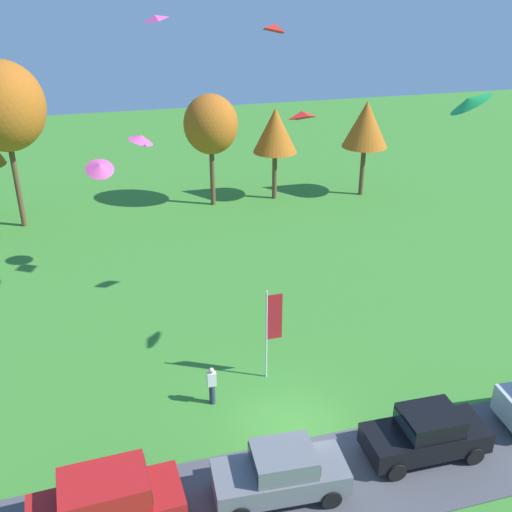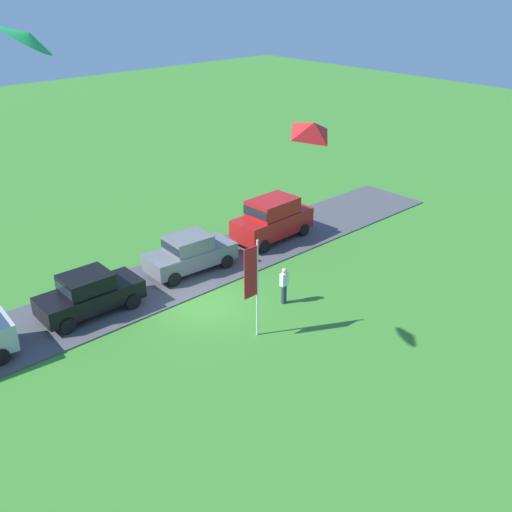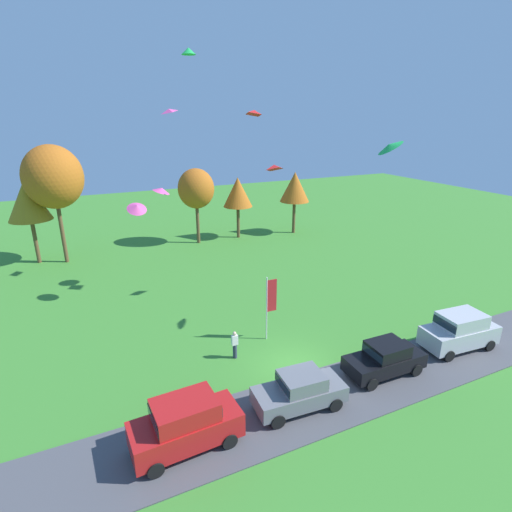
{
  "view_description": "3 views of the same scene",
  "coord_description": "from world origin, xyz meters",
  "px_view_note": "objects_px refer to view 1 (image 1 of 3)",
  "views": [
    {
      "loc": [
        -6.2,
        -16.79,
        15.81
      ],
      "look_at": [
        -0.14,
        4.8,
        5.11
      ],
      "focal_mm": 42.0,
      "sensor_mm": 36.0,
      "label": 1
    },
    {
      "loc": [
        13.68,
        18.46,
        13.36
      ],
      "look_at": [
        1.77,
        5.35,
        4.84
      ],
      "focal_mm": 42.0,
      "sensor_mm": 36.0,
      "label": 2
    },
    {
      "loc": [
        -10.02,
        -16.33,
        13.33
      ],
      "look_at": [
        0.63,
        6.45,
        4.46
      ],
      "focal_mm": 28.0,
      "sensor_mm": 36.0,
      "label": 3
    }
  ],
  "objects_px": {
    "tree_far_right": "(275,131)",
    "kite_delta_high_right": "(100,167)",
    "kite_delta_high_left": "(469,101)",
    "tree_far_left": "(366,125)",
    "kite_delta_trailing_tail": "(141,138)",
    "tree_center_back": "(211,125)",
    "flag_banner": "(272,323)",
    "kite_diamond_over_trees": "(155,18)",
    "person_watching_sky": "(212,385)",
    "tree_left_of_center": "(3,107)",
    "kite_diamond_low_drifter": "(302,114)",
    "car_suv_mid_row": "(106,504)",
    "car_sedan_far_end": "(281,471)",
    "kite_diamond_near_flag": "(275,27)",
    "car_sedan_near_entrance": "(427,432)"
  },
  "relations": [
    {
      "from": "tree_far_right",
      "to": "kite_delta_high_right",
      "type": "xyz_separation_m",
      "value": [
        -12.85,
        -12.45,
        2.02
      ]
    },
    {
      "from": "tree_far_right",
      "to": "kite_delta_high_left",
      "type": "distance_m",
      "value": 24.01
    },
    {
      "from": "tree_far_left",
      "to": "kite_delta_trailing_tail",
      "type": "relative_size",
      "value": 5.47
    },
    {
      "from": "tree_center_back",
      "to": "tree_far_left",
      "type": "distance_m",
      "value": 11.62
    },
    {
      "from": "flag_banner",
      "to": "kite_diamond_over_trees",
      "type": "bearing_deg",
      "value": 101.55
    },
    {
      "from": "kite_delta_trailing_tail",
      "to": "person_watching_sky",
      "type": "bearing_deg",
      "value": -85.4
    },
    {
      "from": "kite_diamond_over_trees",
      "to": "tree_far_right",
      "type": "bearing_deg",
      "value": 44.15
    },
    {
      "from": "tree_left_of_center",
      "to": "tree_far_left",
      "type": "bearing_deg",
      "value": -0.85
    },
    {
      "from": "person_watching_sky",
      "to": "kite_diamond_low_drifter",
      "type": "relative_size",
      "value": 1.58
    },
    {
      "from": "kite_diamond_over_trees",
      "to": "kite_delta_trailing_tail",
      "type": "xyz_separation_m",
      "value": [
        -1.28,
        -1.28,
        -5.75
      ]
    },
    {
      "from": "car_suv_mid_row",
      "to": "tree_far_right",
      "type": "relative_size",
      "value": 0.68
    },
    {
      "from": "tree_left_of_center",
      "to": "tree_far_right",
      "type": "bearing_deg",
      "value": 1.97
    },
    {
      "from": "car_sedan_far_end",
      "to": "kite_delta_trailing_tail",
      "type": "relative_size",
      "value": 3.41
    },
    {
      "from": "kite_delta_high_right",
      "to": "car_sedan_far_end",
      "type": "bearing_deg",
      "value": -73.68
    },
    {
      "from": "car_sedan_far_end",
      "to": "kite_delta_high_right",
      "type": "bearing_deg",
      "value": 106.32
    },
    {
      "from": "tree_far_right",
      "to": "tree_far_left",
      "type": "height_order",
      "value": "tree_far_left"
    },
    {
      "from": "kite_diamond_near_flag",
      "to": "kite_delta_high_left",
      "type": "distance_m",
      "value": 9.96
    },
    {
      "from": "person_watching_sky",
      "to": "tree_far_right",
      "type": "relative_size",
      "value": 0.25
    },
    {
      "from": "tree_center_back",
      "to": "flag_banner",
      "type": "distance_m",
      "value": 21.65
    },
    {
      "from": "car_sedan_far_end",
      "to": "kite_delta_trailing_tail",
      "type": "bearing_deg",
      "value": 97.18
    },
    {
      "from": "kite_delta_trailing_tail",
      "to": "tree_left_of_center",
      "type": "bearing_deg",
      "value": 128.14
    },
    {
      "from": "tree_left_of_center",
      "to": "kite_diamond_low_drifter",
      "type": "height_order",
      "value": "tree_left_of_center"
    },
    {
      "from": "tree_center_back",
      "to": "tree_far_left",
      "type": "xyz_separation_m",
      "value": [
        11.57,
        -0.93,
        -0.51
      ]
    },
    {
      "from": "car_sedan_near_entrance",
      "to": "kite_delta_high_right",
      "type": "relative_size",
      "value": 3.23
    },
    {
      "from": "kite_delta_high_right",
      "to": "tree_far_left",
      "type": "bearing_deg",
      "value": 30.29
    },
    {
      "from": "tree_center_back",
      "to": "car_sedan_near_entrance",
      "type": "bearing_deg",
      "value": -85.89
    },
    {
      "from": "tree_far_right",
      "to": "kite_delta_trailing_tail",
      "type": "xyz_separation_m",
      "value": [
        -10.57,
        -10.3,
        2.72
      ]
    },
    {
      "from": "tree_center_back",
      "to": "kite_delta_high_left",
      "type": "bearing_deg",
      "value": -78.67
    },
    {
      "from": "kite_diamond_low_drifter",
      "to": "kite_delta_high_right",
      "type": "relative_size",
      "value": 0.78
    },
    {
      "from": "person_watching_sky",
      "to": "tree_center_back",
      "type": "relative_size",
      "value": 0.21
    },
    {
      "from": "car_sedan_near_entrance",
      "to": "tree_far_left",
      "type": "relative_size",
      "value": 0.61
    },
    {
      "from": "tree_center_back",
      "to": "kite_diamond_near_flag",
      "type": "distance_m",
      "value": 16.2
    },
    {
      "from": "car_sedan_near_entrance",
      "to": "tree_center_back",
      "type": "relative_size",
      "value": 0.55
    },
    {
      "from": "kite_diamond_over_trees",
      "to": "kite_delta_high_right",
      "type": "xyz_separation_m",
      "value": [
        -3.55,
        -3.43,
        -6.45
      ]
    },
    {
      "from": "tree_far_left",
      "to": "kite_diamond_near_flag",
      "type": "bearing_deg",
      "value": -130.33
    },
    {
      "from": "car_sedan_near_entrance",
      "to": "kite_delta_trailing_tail",
      "type": "xyz_separation_m",
      "value": [
        -7.73,
        17.04,
        6.9
      ]
    },
    {
      "from": "kite_delta_trailing_tail",
      "to": "kite_delta_high_right",
      "type": "xyz_separation_m",
      "value": [
        -2.27,
        -2.15,
        -0.7
      ]
    },
    {
      "from": "kite_delta_trailing_tail",
      "to": "kite_diamond_low_drifter",
      "type": "xyz_separation_m",
      "value": [
        6.84,
        -5.48,
        1.98
      ]
    },
    {
      "from": "kite_diamond_over_trees",
      "to": "car_suv_mid_row",
      "type": "bearing_deg",
      "value": -103.94
    },
    {
      "from": "tree_far_left",
      "to": "kite_diamond_low_drifter",
      "type": "relative_size",
      "value": 6.7
    },
    {
      "from": "car_sedan_near_entrance",
      "to": "kite_diamond_over_trees",
      "type": "bearing_deg",
      "value": 109.39
    },
    {
      "from": "car_sedan_far_end",
      "to": "kite_diamond_near_flag",
      "type": "relative_size",
      "value": 4.14
    },
    {
      "from": "tree_far_left",
      "to": "car_suv_mid_row",
      "type": "bearing_deg",
      "value": -127.73
    },
    {
      "from": "car_suv_mid_row",
      "to": "person_watching_sky",
      "type": "height_order",
      "value": "car_suv_mid_row"
    },
    {
      "from": "kite_delta_trailing_tail",
      "to": "kite_diamond_over_trees",
      "type": "bearing_deg",
      "value": 45.03
    },
    {
      "from": "tree_far_left",
      "to": "tree_far_right",
      "type": "bearing_deg",
      "value": 171.63
    },
    {
      "from": "car_sedan_near_entrance",
      "to": "person_watching_sky",
      "type": "height_order",
      "value": "car_sedan_near_entrance"
    },
    {
      "from": "kite_diamond_over_trees",
      "to": "kite_delta_high_left",
      "type": "distance_m",
      "value": 16.9
    },
    {
      "from": "flag_banner",
      "to": "kite_diamond_low_drifter",
      "type": "bearing_deg",
      "value": 61.4
    },
    {
      "from": "car_sedan_far_end",
      "to": "flag_banner",
      "type": "relative_size",
      "value": 1.07
    }
  ]
}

